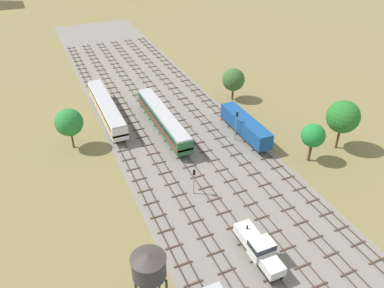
# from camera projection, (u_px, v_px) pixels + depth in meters

# --- Properties ---
(ground_plane) EXTENTS (480.00, 480.00, 0.00)m
(ground_plane) POSITION_uv_depth(u_px,v_px,m) (187.00, 144.00, 68.22)
(ground_plane) COLOR olive
(ballast_bed) EXTENTS (25.68, 176.00, 0.01)m
(ballast_bed) POSITION_uv_depth(u_px,v_px,m) (187.00, 144.00, 68.22)
(ballast_bed) COLOR gray
(ballast_bed) RESTS_ON ground
(track_far_left) EXTENTS (2.40, 126.00, 0.29)m
(track_far_left) POSITION_uv_depth(u_px,v_px,m) (127.00, 155.00, 65.26)
(track_far_left) COLOR #47382D
(track_far_left) RESTS_ON ground
(track_left) EXTENTS (2.40, 126.00, 0.29)m
(track_left) POSITION_uv_depth(u_px,v_px,m) (150.00, 149.00, 66.72)
(track_left) COLOR #47382D
(track_left) RESTS_ON ground
(track_centre_left) EXTENTS (2.40, 126.00, 0.29)m
(track_centre_left) POSITION_uv_depth(u_px,v_px,m) (173.00, 144.00, 68.19)
(track_centre_left) COLOR #47382D
(track_centre_left) RESTS_ON ground
(track_centre) EXTENTS (2.40, 126.00, 0.29)m
(track_centre) POSITION_uv_depth(u_px,v_px,m) (195.00, 139.00, 69.65)
(track_centre) COLOR #47382D
(track_centre) RESTS_ON ground
(track_centre_right) EXTENTS (2.40, 126.00, 0.29)m
(track_centre_right) POSITION_uv_depth(u_px,v_px,m) (216.00, 134.00, 71.11)
(track_centre_right) COLOR #47382D
(track_centre_right) RESTS_ON ground
(track_right) EXTENTS (2.40, 126.00, 0.29)m
(track_right) POSITION_uv_depth(u_px,v_px,m) (237.00, 129.00, 72.58)
(track_right) COLOR #47382D
(track_right) RESTS_ON ground
(shunter_loco_centre_left_near) EXTENTS (2.74, 8.46, 3.10)m
(shunter_loco_centre_left_near) POSITION_uv_depth(u_px,v_px,m) (259.00, 248.00, 45.29)
(shunter_loco_centre_left_near) COLOR white
(shunter_loco_centre_left_near) RESTS_ON ground
(freight_boxcar_right_mid) EXTENTS (2.87, 14.00, 3.60)m
(freight_boxcar_right_mid) POSITION_uv_depth(u_px,v_px,m) (245.00, 125.00, 69.12)
(freight_boxcar_right_mid) COLOR #194C8C
(freight_boxcar_right_mid) RESTS_ON ground
(passenger_coach_centre_left_midfar) EXTENTS (2.96, 22.00, 3.80)m
(passenger_coach_centre_left_midfar) POSITION_uv_depth(u_px,v_px,m) (163.00, 119.00, 70.92)
(passenger_coach_centre_left_midfar) COLOR #286638
(passenger_coach_centre_left_midfar) RESTS_ON ground
(passenger_coach_far_left_far) EXTENTS (2.96, 22.00, 3.80)m
(passenger_coach_far_left_far) POSITION_uv_depth(u_px,v_px,m) (106.00, 107.00, 74.74)
(passenger_coach_far_left_far) COLOR white
(passenger_coach_far_left_far) RESTS_ON ground
(water_tower) EXTENTS (3.53, 3.53, 9.02)m
(water_tower) POSITION_uv_depth(u_px,v_px,m) (149.00, 266.00, 36.36)
(water_tower) COLOR #2D2826
(water_tower) RESTS_ON ground
(signal_post_near) EXTENTS (0.28, 0.47, 5.89)m
(signal_post_near) POSITION_uv_depth(u_px,v_px,m) (236.00, 123.00, 67.42)
(signal_post_near) COLOR gray
(signal_post_near) RESTS_ON ground
(signal_post_mid) EXTENTS (0.28, 0.47, 4.53)m
(signal_post_mid) POSITION_uv_depth(u_px,v_px,m) (194.00, 178.00, 55.18)
(signal_post_mid) COLOR gray
(signal_post_mid) RESTS_ON ground
(lineside_tree_0) EXTENTS (3.91, 3.91, 6.87)m
(lineside_tree_0) POSITION_uv_depth(u_px,v_px,m) (313.00, 136.00, 61.41)
(lineside_tree_0) COLOR #4C331E
(lineside_tree_0) RESTS_ON ground
(lineside_tree_1) EXTENTS (4.83, 4.83, 7.08)m
(lineside_tree_1) POSITION_uv_depth(u_px,v_px,m) (233.00, 80.00, 81.21)
(lineside_tree_1) COLOR #4C331E
(lineside_tree_1) RESTS_ON ground
(lineside_tree_2) EXTENTS (4.80, 4.80, 7.50)m
(lineside_tree_2) POSITION_uv_depth(u_px,v_px,m) (69.00, 122.00, 64.66)
(lineside_tree_2) COLOR #4C331E
(lineside_tree_2) RESTS_ON ground
(lineside_tree_4) EXTENTS (5.61, 5.61, 9.06)m
(lineside_tree_4) POSITION_uv_depth(u_px,v_px,m) (343.00, 117.00, 63.95)
(lineside_tree_4) COLOR #4C331E
(lineside_tree_4) RESTS_ON ground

